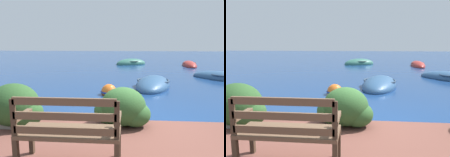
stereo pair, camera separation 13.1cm
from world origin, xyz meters
TOP-DOWN VIEW (x-y plane):
  - ground_plane at (0.00, 0.00)m, footprint 80.00×80.00m
  - park_bench at (-0.78, -1.71)m, footprint 1.29×0.48m
  - hedge_clump_far_left at (-2.19, -0.45)m, footprint 1.17×0.85m
  - hedge_clump_left at (-0.16, -0.28)m, footprint 1.07×0.77m
  - rowboat_nearest at (0.93, 4.51)m, footprint 1.91×3.12m
  - rowboat_far at (4.47, 12.54)m, footprint 1.19×3.27m
  - rowboat_outer at (0.11, 13.32)m, footprint 2.84×2.36m
  - mooring_buoy at (-0.72, 3.04)m, footprint 0.58×0.58m

SIDE VIEW (x-z plane):
  - ground_plane at x=0.00m, z-range 0.00..0.00m
  - rowboat_far at x=4.47m, z-range -0.27..0.39m
  - rowboat_nearest at x=0.93m, z-range -0.30..0.42m
  - rowboat_outer at x=0.11m, z-range -0.34..0.48m
  - mooring_buoy at x=-0.72m, z-range -0.17..0.36m
  - hedge_clump_left at x=-0.16m, z-range 0.17..0.90m
  - hedge_clump_far_left at x=-2.19m, z-range 0.17..0.97m
  - park_bench at x=-0.78m, z-range 0.24..1.16m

